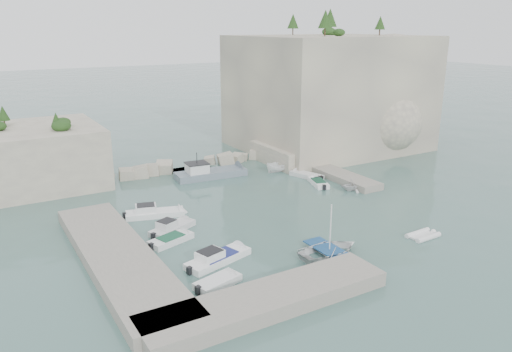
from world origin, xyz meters
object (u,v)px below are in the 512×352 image
motorboat_c (171,243)px  tender_east_a (352,190)px  motorboat_e (218,285)px  tender_east_b (318,185)px  inflatable_dinghy (423,237)px  work_boat (211,177)px  tender_east_d (281,171)px  motorboat_a (155,216)px  tender_east_c (306,177)px  rowboat (329,255)px  motorboat_b (173,231)px  motorboat_d (218,262)px

motorboat_c → tender_east_a: 23.84m
motorboat_e → tender_east_b: same height
inflatable_dinghy → tender_east_b: tender_east_b is taller
tender_east_b → work_boat: (-9.74, 9.55, 0.00)m
tender_east_d → motorboat_a: bearing=114.2°
work_boat → tender_east_c: bearing=-26.1°
rowboat → tender_east_c: bearing=-31.6°
motorboat_b → motorboat_e: size_ratio=1.32×
motorboat_d → tender_east_c: size_ratio=1.31×
motorboat_e → tender_east_d: (20.57, 22.75, 0.00)m
motorboat_b → tender_east_d: bearing=5.2°
rowboat → tender_east_d: tender_east_d is taller
tender_east_a → tender_east_c: tender_east_a is taller
inflatable_dinghy → tender_east_b: (1.31, 17.24, 0.00)m
motorboat_c → tender_east_b: size_ratio=1.04×
motorboat_d → tender_east_c: bearing=21.5°
tender_east_c → tender_east_d: 4.07m
motorboat_e → tender_east_a: tender_east_a is taller
tender_east_a → tender_east_d: (-2.89, 10.78, 0.00)m
motorboat_a → motorboat_c: 6.94m
inflatable_dinghy → tender_east_c: bearing=82.2°
inflatable_dinghy → work_boat: 28.08m
motorboat_d → motorboat_e: (-1.75, -3.43, 0.00)m
motorboat_d → work_boat: (9.78, 21.73, 0.00)m
tender_east_a → tender_east_b: (-2.19, 3.64, 0.00)m
motorboat_e → work_boat: work_boat is taller
motorboat_c → rowboat: (10.50, -9.14, 0.00)m
rowboat → work_boat: size_ratio=0.56×
motorboat_e → tender_east_c: same height
motorboat_d → rowboat: size_ratio=1.15×
work_boat → inflatable_dinghy: bearing=-67.6°
motorboat_b → rowboat: motorboat_b is taller
tender_east_b → tender_east_c: 3.37m
tender_east_d → work_boat: work_boat is taller
motorboat_d → tender_east_b: size_ratio=1.47×
motorboat_e → work_boat: (11.53, 25.16, 0.00)m
motorboat_e → tender_east_d: 30.67m
inflatable_dinghy → work_boat: size_ratio=0.33×
motorboat_e → tender_east_b: (21.27, 15.61, 0.00)m
tender_east_b → tender_east_c: size_ratio=0.89×
tender_east_d → motorboat_c: bearing=128.4°
inflatable_dinghy → tender_east_d: size_ratio=0.76×
tender_east_b → motorboat_d: bearing=140.0°
rowboat → tender_east_a: bearing=-47.5°
motorboat_b → motorboat_a: bearing=66.4°
rowboat → motorboat_e: bearing=88.5°
rowboat → inflatable_dinghy: size_ratio=1.72×
motorboat_c → inflatable_dinghy: size_ratio=1.39×
motorboat_e → inflatable_dinghy: 20.03m
motorboat_e → rowboat: (10.32, -0.20, 0.00)m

